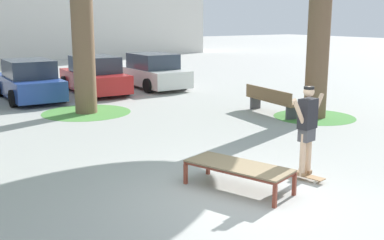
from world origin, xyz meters
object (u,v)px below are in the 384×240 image
skater (307,124)px  skate_box (238,167)px  car_red (94,76)px  car_blue (29,81)px  park_bench (271,100)px  car_white (152,72)px  skateboard (304,175)px

skater → skate_box: bearing=168.9°
skate_box → car_red: car_red is taller
car_blue → park_bench: car_blue is taller
car_red → skater: bearing=-93.4°
car_blue → car_white: bearing=2.7°
skater → park_bench: bearing=53.2°
skateboard → car_blue: (-1.94, 12.01, 0.61)m
car_blue → car_white: size_ratio=1.01×
skater → car_red: size_ratio=0.40×
skate_box → skater: bearing=-11.1°
skate_box → skater: 1.56m
car_white → park_bench: 7.22m
skate_box → car_white: car_white is taller
skateboard → car_blue: size_ratio=0.19×
skater → park_bench: 6.33m
skateboard → park_bench: 6.31m
car_red → park_bench: (3.05, -7.19, -0.24)m
skateboard → car_white: bearing=74.6°
skate_box → car_white: bearing=68.3°
skate_box → skater: size_ratio=1.21×
skate_box → car_blue: bearing=92.7°
park_bench → car_red: bearing=113.0°
skate_box → car_white: size_ratio=0.49×
car_blue → park_bench: 9.01m
park_bench → car_white: bearing=93.1°
car_red → car_white: same height
car_red → park_bench: bearing=-67.0°
park_bench → skateboard: bearing=-126.8°
car_red → car_blue: bearing=-175.0°
skateboard → park_bench: bearing=53.2°
skater → car_white: 12.72m
skater → car_red: bearing=86.6°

